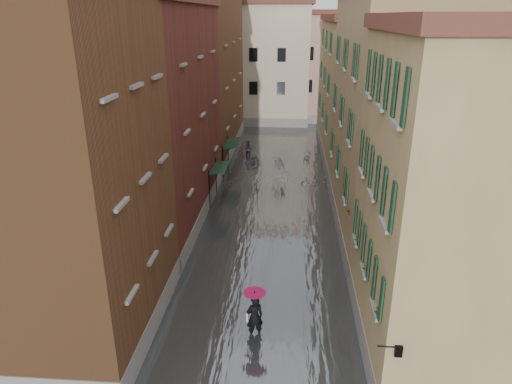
% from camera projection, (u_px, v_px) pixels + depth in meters
% --- Properties ---
extents(ground, '(120.00, 120.00, 0.00)m').
position_uv_depth(ground, '(260.00, 307.00, 19.99)').
color(ground, slate).
rests_on(ground, ground).
extents(floodwater, '(10.00, 60.00, 0.20)m').
position_uv_depth(floodwater, '(273.00, 195.00, 32.03)').
color(floodwater, '#4D5155').
rests_on(floodwater, ground).
extents(building_left_near, '(6.00, 8.00, 13.00)m').
position_uv_depth(building_left_near, '(62.00, 178.00, 16.27)').
color(building_left_near, brown).
rests_on(building_left_near, ground).
extents(building_left_mid, '(6.00, 14.00, 12.50)m').
position_uv_depth(building_left_mid, '(151.00, 119.00, 26.58)').
color(building_left_mid, maroon).
rests_on(building_left_mid, ground).
extents(building_left_far, '(6.00, 16.00, 14.00)m').
position_uv_depth(building_left_far, '(200.00, 75.00, 40.25)').
color(building_left_far, brown).
rests_on(building_left_far, ground).
extents(building_right_near, '(6.00, 8.00, 11.50)m').
position_uv_depth(building_right_near, '(461.00, 209.00, 15.55)').
color(building_right_near, olive).
rests_on(building_right_near, ground).
extents(building_right_mid, '(6.00, 14.00, 13.00)m').
position_uv_depth(building_right_mid, '(396.00, 119.00, 25.50)').
color(building_right_mid, '#97895B').
rests_on(building_right_mid, ground).
extents(building_right_far, '(6.00, 16.00, 11.50)m').
position_uv_depth(building_right_far, '(359.00, 91.00, 39.72)').
color(building_right_far, olive).
rests_on(building_right_far, ground).
extents(building_end_cream, '(12.00, 9.00, 13.00)m').
position_uv_depth(building_end_cream, '(257.00, 65.00, 53.16)').
color(building_end_cream, beige).
rests_on(building_end_cream, ground).
extents(building_end_pink, '(10.00, 9.00, 12.00)m').
position_uv_depth(building_end_pink, '(333.00, 68.00, 54.57)').
color(building_end_pink, tan).
rests_on(building_end_pink, ground).
extents(awning_near, '(1.09, 2.76, 2.80)m').
position_uv_depth(awning_near, '(219.00, 169.00, 30.06)').
color(awning_near, '#15301D').
rests_on(awning_near, ground).
extents(awning_far, '(1.09, 3.23, 2.80)m').
position_uv_depth(awning_far, '(231.00, 144.00, 35.76)').
color(awning_far, '#15301D').
rests_on(awning_far, ground).
extents(wall_lantern, '(0.71, 0.22, 0.35)m').
position_uv_depth(wall_lantern, '(397.00, 350.00, 13.02)').
color(wall_lantern, black).
rests_on(wall_lantern, ground).
extents(window_planters, '(0.59, 10.83, 0.84)m').
position_uv_depth(window_planters, '(361.00, 234.00, 18.78)').
color(window_planters, brown).
rests_on(window_planters, ground).
extents(pedestrian_main, '(0.91, 0.91, 2.06)m').
position_uv_depth(pedestrian_main, '(255.00, 311.00, 17.67)').
color(pedestrian_main, black).
rests_on(pedestrian_main, ground).
extents(pedestrian_far, '(0.92, 0.81, 1.58)m').
position_uv_depth(pedestrian_far, '(248.00, 149.00, 40.48)').
color(pedestrian_far, black).
rests_on(pedestrian_far, ground).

